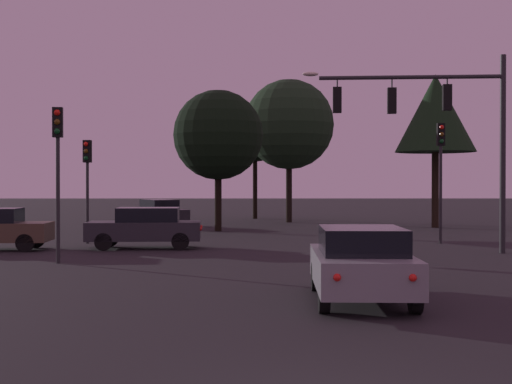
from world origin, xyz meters
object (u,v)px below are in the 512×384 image
Objects in this scene: car_crossing_left at (145,227)px; tree_behind_sign at (218,135)px; tree_center_horizon at (255,136)px; car_far_lane at (160,212)px; traffic_light_corner_right at (87,170)px; traffic_light_corner_left at (58,154)px; tree_right_cluster at (289,125)px; car_nearside_lane at (361,263)px; traffic_light_median at (441,159)px; traffic_signal_mast_arm at (437,117)px; tree_left_far at (435,114)px.

car_crossing_left is 10.62m from tree_behind_sign.
tree_center_horizon is (1.94, 12.64, 0.86)m from tree_behind_sign.
car_far_lane is at bearing 95.17° from car_crossing_left.
traffic_light_corner_right reaches higher than car_crossing_left.
traffic_light_corner_right is at bearing -123.75° from tree_behind_sign.
tree_center_horizon is at bearing 79.28° from car_crossing_left.
tree_right_cluster reaches higher than traffic_light_corner_left.
traffic_light_corner_left is 10.91m from car_nearside_lane.
car_nearside_lane is at bearing -73.60° from car_far_lane.
traffic_light_corner_left is 1.11× the size of car_nearside_lane.
traffic_light_median is 0.64× the size of tree_center_horizon.
traffic_signal_mast_arm is 14.58m from tree_left_far.
traffic_light_corner_right is 9.06m from tree_behind_sign.
car_far_lane is at bearing 132.14° from tree_behind_sign.
traffic_light_corner_right is at bearing -97.39° from car_far_lane.
tree_behind_sign is 0.80× the size of tree_right_cluster.
traffic_light_corner_left reaches higher than car_far_lane.
traffic_signal_mast_arm is at bearing -78.00° from tree_right_cluster.
traffic_light_corner_right is 21.32m from tree_center_horizon.
car_nearside_lane is at bearing -62.23° from car_crossing_left.
car_nearside_lane is 0.98× the size of car_crossing_left.
car_crossing_left is at bearing -84.83° from car_far_lane.
traffic_signal_mast_arm is 0.97× the size of tree_behind_sign.
tree_center_horizon is (-9.85, 9.85, -0.52)m from tree_left_far.
traffic_signal_mast_arm is 4.17m from traffic_light_median.
traffic_light_median is at bearing 68.71° from car_nearside_lane.
traffic_signal_mast_arm is at bearing -104.59° from tree_left_far.
car_nearside_lane is 0.88× the size of car_far_lane.
car_far_lane is 0.67× the size of tree_behind_sign.
traffic_light_median is at bearing -103.64° from tree_left_far.
traffic_light_corner_right is 0.96× the size of car_crossing_left.
car_far_lane is at bearing 106.40° from car_nearside_lane.
tree_behind_sign is at bearing 76.71° from car_crossing_left.
car_crossing_left is (-10.40, 1.70, -3.95)m from traffic_signal_mast_arm.
tree_left_far reaches higher than tree_center_horizon.
car_nearside_lane is (-5.38, -13.81, -2.61)m from traffic_light_median.
car_far_lane is 0.57× the size of tree_left_far.
traffic_light_corner_right is 11.49m from car_far_lane.
traffic_light_corner_left is at bearing -83.74° from traffic_light_corner_right.
tree_center_horizon is (-6.20, 23.89, 0.99)m from traffic_signal_mast_arm.
traffic_signal_mast_arm is 1.48× the size of traffic_light_corner_left.
car_crossing_left is 0.57× the size of tree_center_horizon.
tree_right_cluster is at bearing 145.78° from tree_left_far.
traffic_light_corner_right is (-0.77, 7.04, -0.36)m from traffic_light_corner_left.
traffic_light_corner_right is 4.07m from car_crossing_left.
traffic_signal_mast_arm is 24.70m from tree_center_horizon.
car_crossing_left and car_far_lane have the same top height.
traffic_light_corner_left is 0.62× the size of tree_center_horizon.
traffic_light_median is at bearing -71.26° from tree_right_cluster.
tree_behind_sign reaches higher than traffic_light_corner_left.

